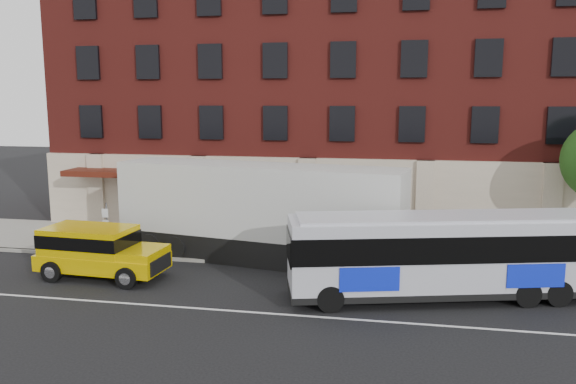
% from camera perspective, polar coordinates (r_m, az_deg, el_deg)
% --- Properties ---
extents(ground, '(120.00, 120.00, 0.00)m').
position_cam_1_polar(ground, '(19.60, -3.47, -12.41)').
color(ground, black).
rests_on(ground, ground).
extents(sidewalk, '(60.00, 6.00, 0.15)m').
position_cam_1_polar(sidewalk, '(27.95, 1.07, -5.54)').
color(sidewalk, gray).
rests_on(sidewalk, ground).
extents(kerb, '(60.00, 0.25, 0.15)m').
position_cam_1_polar(kerb, '(25.11, -0.09, -7.27)').
color(kerb, gray).
rests_on(kerb, ground).
extents(lane_line, '(60.00, 0.12, 0.01)m').
position_cam_1_polar(lane_line, '(20.05, -3.11, -11.88)').
color(lane_line, silver).
rests_on(lane_line, ground).
extents(building, '(30.00, 12.10, 15.00)m').
position_cam_1_polar(building, '(34.85, 3.32, 9.87)').
color(building, maroon).
rests_on(building, sidewalk).
extents(sign_pole, '(0.30, 0.20, 2.50)m').
position_cam_1_polar(sign_pole, '(27.73, -17.58, -3.18)').
color(sign_pole, slate).
rests_on(sign_pole, ground).
extents(city_bus, '(11.61, 5.23, 3.11)m').
position_cam_1_polar(city_bus, '(21.61, 15.39, -5.85)').
color(city_bus, '#B9BAC5').
rests_on(city_bus, ground).
extents(yellow_suv, '(5.51, 2.64, 2.08)m').
position_cam_1_polar(yellow_suv, '(24.70, -18.47, -5.37)').
color(yellow_suv, '#D2AC00').
rests_on(yellow_suv, ground).
extents(shipping_container, '(13.28, 4.87, 4.34)m').
position_cam_1_polar(shipping_container, '(25.67, -2.97, -2.15)').
color(shipping_container, black).
rests_on(shipping_container, ground).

